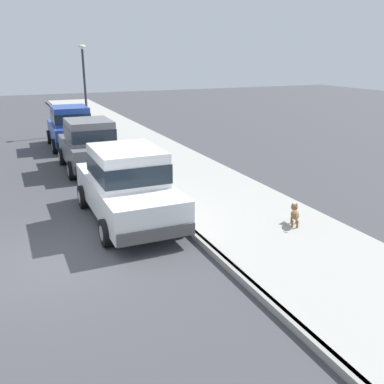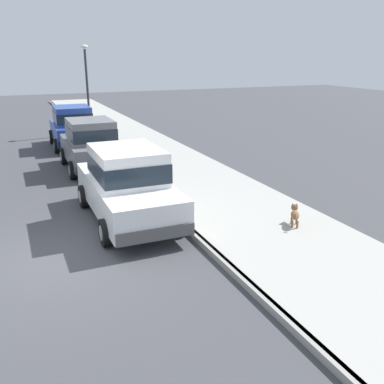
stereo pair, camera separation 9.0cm
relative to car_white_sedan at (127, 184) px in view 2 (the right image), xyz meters
The scene contains 8 objects.
ground_plane 2.89m from the car_white_sedan, 140.45° to the right, with size 80.00×80.00×0.00m, color #424247.
curb 2.25m from the car_white_sedan, 57.40° to the right, with size 0.16×64.00×0.14m, color gray.
sidewalk 3.50m from the car_white_sedan, 30.76° to the right, with size 3.60×64.00×0.14m, color #A8A59E.
car_white_sedan is the anchor object (origin of this frame).
car_grey_hatchback 5.51m from the car_white_sedan, 88.92° to the left, with size 1.97×3.80×1.88m.
car_blue_hatchback 9.93m from the car_white_sedan, 89.36° to the left, with size 2.01×3.83×1.88m.
dog_brown 4.25m from the car_white_sedan, 32.86° to the right, with size 0.47×0.66×0.49m.
street_lamp 13.32m from the car_white_sedan, 83.66° to the left, with size 0.36×0.36×4.42m.
Camera 2 is at (-0.55, -8.63, 4.17)m, focal length 40.48 mm.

